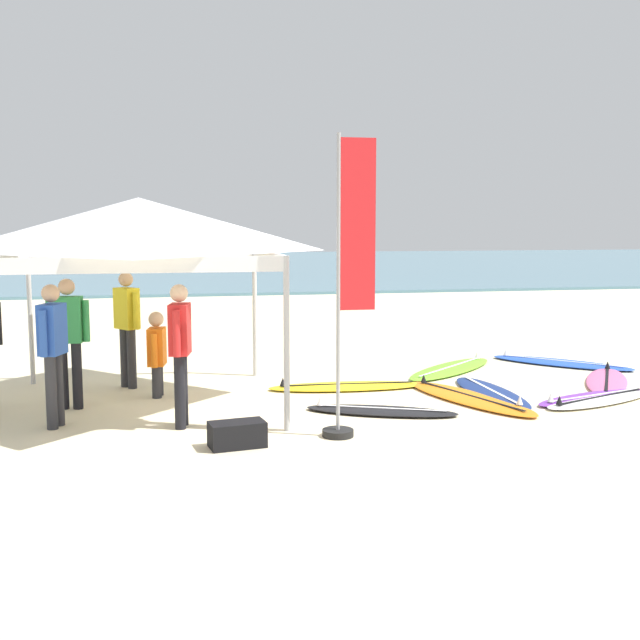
# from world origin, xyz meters

# --- Properties ---
(ground_plane) EXTENTS (80.00, 80.00, 0.00)m
(ground_plane) POSITION_xyz_m (0.00, 0.00, 0.00)
(ground_plane) COLOR beige
(sea) EXTENTS (80.00, 36.00, 0.10)m
(sea) POSITION_xyz_m (0.00, 33.94, 0.05)
(sea) COLOR #568499
(sea) RESTS_ON ground
(canopy_tent) EXTENTS (3.50, 3.50, 2.75)m
(canopy_tent) POSITION_xyz_m (-2.39, 0.62, 2.39)
(canopy_tent) COLOR #B7B7BC
(canopy_tent) RESTS_ON ground
(surfboard_yellow) EXTENTS (2.35, 0.74, 0.19)m
(surfboard_yellow) POSITION_xyz_m (0.50, 1.07, 0.04)
(surfboard_yellow) COLOR yellow
(surfboard_yellow) RESTS_ON ground
(surfboard_orange) EXTENTS (1.45, 2.57, 0.19)m
(surfboard_orange) POSITION_xyz_m (1.99, 0.01, 0.04)
(surfboard_orange) COLOR orange
(surfboard_orange) RESTS_ON ground
(surfboard_pink) EXTENTS (1.66, 2.17, 0.19)m
(surfboard_pink) POSITION_xyz_m (4.47, 0.68, 0.04)
(surfboard_pink) COLOR pink
(surfboard_pink) RESTS_ON ground
(surfboard_lime) EXTENTS (2.25, 2.13, 0.19)m
(surfboard_lime) POSITION_xyz_m (2.51, 2.09, 0.04)
(surfboard_lime) COLOR #7AD12D
(surfboard_lime) RESTS_ON ground
(surfboard_blue) EXTENTS (2.17, 2.18, 0.19)m
(surfboard_blue) POSITION_xyz_m (4.56, 2.25, 0.04)
(surfboard_blue) COLOR blue
(surfboard_blue) RESTS_ON ground
(surfboard_white) EXTENTS (2.12, 1.31, 0.19)m
(surfboard_white) POSITION_xyz_m (3.71, -0.42, 0.04)
(surfboard_white) COLOR white
(surfboard_white) RESTS_ON ground
(surfboard_black) EXTENTS (2.00, 1.23, 0.19)m
(surfboard_black) POSITION_xyz_m (0.60, -0.48, 0.04)
(surfboard_black) COLOR black
(surfboard_black) RESTS_ON ground
(surfboard_purple) EXTENTS (2.12, 1.16, 0.19)m
(surfboard_purple) POSITION_xyz_m (3.69, -0.31, 0.04)
(surfboard_purple) COLOR purple
(surfboard_purple) RESTS_ON ground
(surfboard_navy) EXTENTS (0.61, 2.19, 0.19)m
(surfboard_navy) POSITION_xyz_m (2.42, 0.25, 0.04)
(surfboard_navy) COLOR navy
(surfboard_navy) RESTS_ON ground
(person_blue) EXTENTS (0.32, 0.53, 1.71)m
(person_blue) POSITION_xyz_m (-3.39, -0.38, 0.99)
(person_blue) COLOR #2D2D33
(person_blue) RESTS_ON ground
(person_green) EXTENTS (0.55, 0.26, 1.71)m
(person_green) POSITION_xyz_m (-3.32, 0.54, 0.99)
(person_green) COLOR black
(person_green) RESTS_ON ground
(person_yellow) EXTENTS (0.39, 0.46, 1.71)m
(person_yellow) POSITION_xyz_m (-2.64, 1.76, 0.99)
(person_yellow) COLOR #2D2D33
(person_yellow) RESTS_ON ground
(person_red) EXTENTS (0.28, 0.54, 1.71)m
(person_red) POSITION_xyz_m (-1.91, -0.66, 0.99)
(person_red) COLOR black
(person_red) RESTS_ON ground
(person_orange) EXTENTS (0.27, 0.55, 1.20)m
(person_orange) POSITION_xyz_m (-2.21, 1.06, 0.66)
(person_orange) COLOR #2D2D33
(person_orange) RESTS_ON ground
(banner_flag) EXTENTS (0.60, 0.36, 3.40)m
(banner_flag) POSITION_xyz_m (-0.06, -1.42, 1.57)
(banner_flag) COLOR #99999E
(banner_flag) RESTS_ON ground
(gear_bag_near_tent) EXTENTS (0.65, 0.42, 0.28)m
(gear_bag_near_tent) POSITION_xyz_m (-1.34, -1.63, 0.14)
(gear_bag_near_tent) COLOR black
(gear_bag_near_tent) RESTS_ON ground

